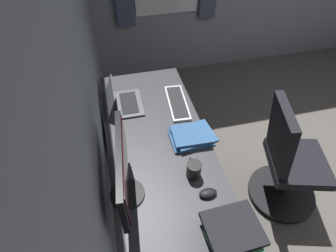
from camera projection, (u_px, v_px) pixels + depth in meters
The scene contains 11 objects.
wall_back at pixel (74, 148), 1.04m from camera, with size 5.30×0.10×2.60m, color #8C939E.
desk at pixel (161, 157), 1.82m from camera, with size 1.86×0.69×0.73m.
drawer_pedestal at pixel (151, 152), 2.25m from camera, with size 0.40×0.51×0.69m.
monitor_primary at pixel (123, 170), 1.37m from camera, with size 0.56×0.20×0.40m.
laptop_leftmost at pixel (121, 101), 2.06m from camera, with size 0.33×0.28×0.19m.
keyboard_main at pixel (177, 102), 2.10m from camera, with size 0.43×0.17×0.02m.
mouse_main at pixel (208, 193), 1.53m from camera, with size 0.06×0.10×0.03m, color black.
book_stack_near at pixel (192, 136), 1.82m from camera, with size 0.25×0.31×0.06m.
book_stack_far at pixel (233, 232), 1.33m from camera, with size 0.27×0.28×0.09m.
coffee_mug at pixel (194, 170), 1.60m from camera, with size 0.13×0.09×0.11m.
office_chair at pixel (288, 163), 2.04m from camera, with size 0.56×0.60×0.97m.
Camera 1 is at (-0.74, 2.08, 2.10)m, focal length 28.58 mm.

